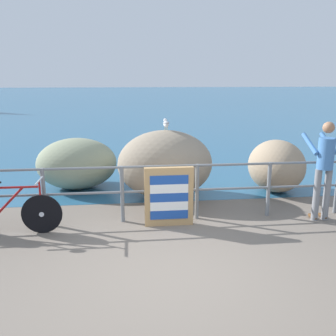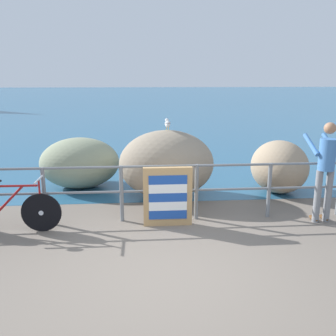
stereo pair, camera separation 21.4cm
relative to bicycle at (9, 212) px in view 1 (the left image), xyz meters
The scene contains 10 objects.
ground_plane 18.69m from the bicycle, 82.31° to the left, with size 120.00×120.00×0.10m, color #6B6056.
sea_surface 46.39m from the bicycle, 86.91° to the left, with size 120.00×90.00×0.01m, color #285B7F.
promenade_railing 2.54m from the bicycle, ahead, with size 9.45×0.07×1.02m.
bicycle is the anchor object (origin of this frame).
person_at_railing 5.41m from the bicycle, ahead, with size 0.47×0.65×1.78m.
folded_deckchair_stack 2.64m from the bicycle, ahead, with size 0.84×0.10×1.04m.
breakwater_boulder_main 3.23m from the bicycle, 31.88° to the left, with size 2.02×1.59×1.44m.
breakwater_boulder_left 2.69m from the bicycle, 73.36° to the left, with size 1.83×1.58×1.17m.
breakwater_boulder_right 5.57m from the bicycle, 19.11° to the left, with size 1.23×1.44×1.17m.
seagull 3.47m from the bicycle, 32.28° to the left, with size 0.13×0.34×0.23m.
Camera 1 is at (-0.54, -4.40, 2.52)m, focal length 39.34 mm.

